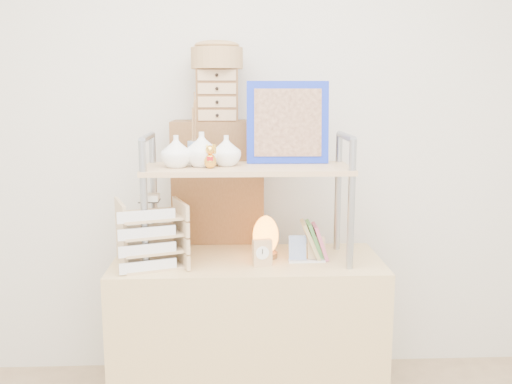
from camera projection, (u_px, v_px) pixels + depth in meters
The scene contains 10 objects.
room_shell at pixel (255, 20), 1.60m from camera, with size 3.42×3.41×2.61m.
desk at pixel (248, 338), 2.62m from camera, with size 1.20×0.50×0.75m, color tan.
cabinet at pixel (219, 253), 2.93m from camera, with size 0.45×0.24×1.35m, color brown.
hutch at pixel (238, 161), 2.49m from camera, with size 0.90×0.34×0.79m.
letter_tray at pixel (151, 238), 2.44m from camera, with size 0.32×0.32×0.32m.
salt_lamp at pixel (266, 236), 2.57m from camera, with size 0.13×0.12×0.19m.
desk_clock at pixel (262, 253), 2.46m from camera, with size 0.09×0.05×0.12m.
postcard_stand at pixel (307, 254), 2.52m from camera, with size 0.17×0.05×0.12m.
drawer_chest at pixel (217, 95), 2.77m from camera, with size 0.20×0.16×0.25m.
woven_basket at pixel (217, 58), 2.74m from camera, with size 0.25×0.25×0.10m, color #9A7146.
Camera 1 is at (-0.07, -1.26, 1.50)m, focal length 40.00 mm.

